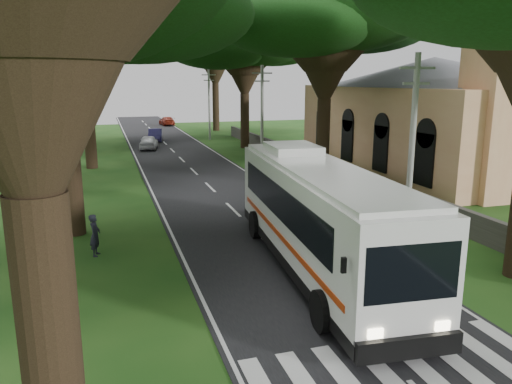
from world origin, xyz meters
name	(u,v)px	position (x,y,z in m)	size (l,w,h in m)	color
ground	(357,332)	(0.00, 0.00, 0.00)	(140.00, 140.00, 0.00)	#184413
road	(196,174)	(0.00, 25.00, 0.01)	(8.00, 120.00, 0.04)	black
crosswalk	(397,370)	(0.00, -2.00, 0.00)	(8.00, 3.00, 0.01)	silver
property_wall	(312,162)	(9.00, 24.00, 0.60)	(0.35, 50.00, 1.20)	#383533
church	(433,106)	(17.86, 21.55, 4.91)	(14.00, 24.00, 11.60)	#EAA172
pole_near	(412,149)	(5.50, 6.00, 4.18)	(1.60, 0.24, 8.00)	gray
pole_mid	(262,115)	(5.50, 26.00, 4.18)	(1.60, 0.24, 8.00)	gray
pole_far	(209,103)	(5.50, 46.00, 4.18)	(1.60, 0.24, 8.00)	gray
tree_l_midb	(82,30)	(-7.50, 30.00, 10.56)	(12.99, 12.99, 13.47)	black
tree_l_far	(76,30)	(-8.50, 48.00, 12.13)	(15.54, 15.54, 15.53)	black
tree_r_mida	(327,10)	(8.00, 20.00, 11.37)	(14.24, 14.24, 14.51)	black
tree_r_midb	(244,36)	(7.50, 38.00, 11.12)	(15.26, 15.26, 14.44)	black
tree_r_far	(215,32)	(8.50, 56.00, 12.96)	(15.52, 15.52, 16.37)	black
coach_bus	(317,214)	(0.81, 4.72, 2.13)	(3.96, 13.59, 3.95)	white
distant_car_a	(149,142)	(-2.13, 39.65, 0.73)	(1.66, 4.14, 1.41)	silver
distant_car_b	(155,135)	(-0.80, 46.13, 0.73)	(1.48, 4.25, 1.40)	navy
distant_car_c	(167,121)	(3.00, 65.81, 0.67)	(1.80, 4.43, 1.28)	maroon
pedestrian	(95,235)	(-7.09, 8.70, 0.86)	(0.63, 0.41, 1.72)	black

